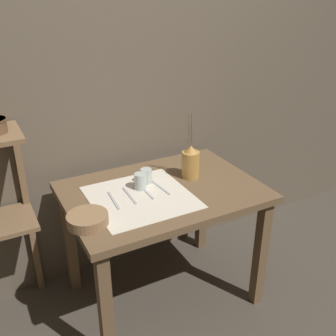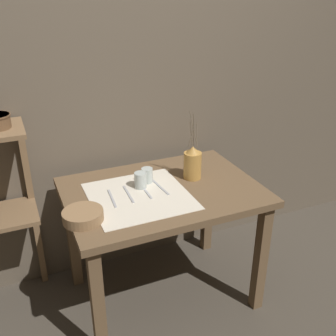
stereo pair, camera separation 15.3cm
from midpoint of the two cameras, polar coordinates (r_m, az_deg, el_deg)
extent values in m
plane|color=#473F35|center=(2.58, 1.07, -17.69)|extent=(12.00, 12.00, 0.00)
cube|color=brown|center=(2.41, -3.56, 11.77)|extent=(7.00, 0.06, 2.40)
cube|color=brown|center=(2.16, 1.22, -3.55)|extent=(1.06, 0.75, 0.04)
cube|color=brown|center=(2.01, -7.85, -19.45)|extent=(0.06, 0.06, 0.70)
cube|color=brown|center=(2.35, 15.17, -12.57)|extent=(0.06, 0.06, 0.70)
cube|color=brown|center=(2.49, -11.95, -9.79)|extent=(0.06, 0.06, 0.70)
cube|color=brown|center=(2.78, 7.31, -5.49)|extent=(0.06, 0.06, 0.70)
cube|color=brown|center=(2.45, -17.35, -5.44)|extent=(0.04, 0.04, 1.11)
cube|color=beige|center=(2.08, -2.08, -4.12)|extent=(0.51, 0.51, 0.00)
cylinder|color=#B7843D|center=(2.24, 5.53, 0.34)|extent=(0.10, 0.10, 0.16)
cone|color=#B7843D|center=(2.21, 5.63, 2.64)|extent=(0.08, 0.08, 0.04)
cylinder|color=brown|center=(2.17, 6.20, 4.71)|extent=(0.01, 0.02, 0.13)
cylinder|color=brown|center=(2.17, 5.76, 5.55)|extent=(0.02, 0.03, 0.19)
cylinder|color=brown|center=(2.16, 5.42, 4.47)|extent=(0.03, 0.01, 0.12)
cylinder|color=brown|center=(2.17, 5.42, 4.88)|extent=(0.02, 0.01, 0.14)
cylinder|color=brown|center=(2.15, 5.78, 5.59)|extent=(0.05, 0.02, 0.20)
cylinder|color=#8E6B47|center=(1.89, -9.97, -6.90)|extent=(0.19, 0.19, 0.05)
cylinder|color=#B7C1BC|center=(2.14, -1.98, -1.82)|extent=(0.07, 0.07, 0.09)
cylinder|color=#B7C1BC|center=(2.20, -1.06, -1.10)|extent=(0.06, 0.06, 0.08)
cube|color=#A8A8AD|center=(2.06, -6.03, -4.41)|extent=(0.03, 0.19, 0.00)
cube|color=#A8A8AD|center=(2.09, -3.67, -3.83)|extent=(0.02, 0.19, 0.00)
cube|color=#A8A8AD|center=(2.12, -1.25, -3.30)|extent=(0.01, 0.19, 0.00)
sphere|color=#A8A8AD|center=(2.20, -2.18, -2.12)|extent=(0.02, 0.02, 0.02)
cube|color=#A8A8AD|center=(2.16, 0.90, -2.81)|extent=(0.03, 0.19, 0.00)
camera|label=1|loc=(0.08, -87.92, 0.98)|focal=42.00mm
camera|label=2|loc=(0.08, 92.08, -0.98)|focal=42.00mm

